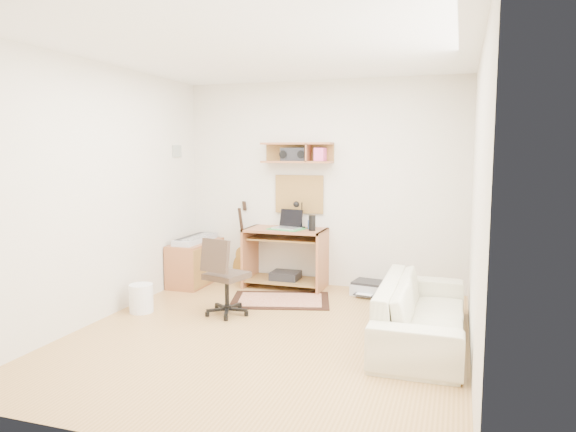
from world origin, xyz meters
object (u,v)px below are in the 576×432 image
(desk, at_px, (285,258))
(cabinet, at_px, (196,263))
(task_chair, at_px, (227,276))
(sofa, at_px, (422,301))
(printer, at_px, (370,288))

(desk, height_order, cabinet, desk)
(task_chair, relative_size, sofa, 0.45)
(printer, xyz_separation_m, sofa, (0.70, -1.40, 0.28))
(task_chair, distance_m, cabinet, 1.46)
(task_chair, bearing_deg, printer, 58.90)
(task_chair, bearing_deg, desk, 95.23)
(printer, relative_size, sofa, 0.22)
(sofa, bearing_deg, printer, 26.48)
(task_chair, height_order, cabinet, task_chair)
(desk, bearing_deg, cabinet, -171.54)
(desk, xyz_separation_m, printer, (1.09, -0.03, -0.29))
(printer, distance_m, sofa, 1.59)
(cabinet, height_order, sofa, sofa)
(desk, distance_m, sofa, 2.29)
(task_chair, xyz_separation_m, cabinet, (-0.95, 1.10, -0.15))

